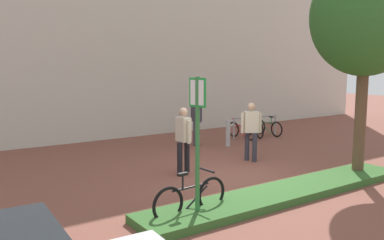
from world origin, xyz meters
name	(u,v)px	position (x,y,z in m)	size (l,w,h in m)	color
ground_plane	(233,176)	(0.00, 0.00, 0.00)	(60.00, 60.00, 0.00)	brown
building_facade	(115,8)	(0.00, 7.19, 5.00)	(28.00, 1.20, 10.00)	beige
planter_strip	(286,192)	(-0.10, -1.87, 0.08)	(7.00, 1.10, 0.16)	#336028
tree_sidewalk	(366,17)	(2.61, -1.77, 3.95)	(2.66, 2.66, 5.44)	brown
parking_sign_post	(197,128)	(-2.42, -1.87, 1.68)	(0.12, 0.36, 2.59)	#2D7238
bike_at_sign	(191,198)	(-2.44, -1.69, 0.35)	(1.68, 0.42, 0.86)	black
bike_rack_cluster	(255,128)	(4.36, 3.89, 0.35)	(2.10, 1.57, 0.83)	#99999E
bollard_steel	(228,133)	(2.32, 3.07, 0.45)	(0.16, 0.16, 0.90)	#ADADB2
person_casual_tan	(183,136)	(-0.94, 0.89, 0.98)	(0.48, 0.61, 1.72)	black
person_shirt_white	(251,128)	(1.46, 0.96, 0.98)	(0.54, 0.41, 1.72)	#2D2D38
person_suited_navy	(196,117)	(1.50, 3.82, 0.98)	(0.34, 0.60, 1.72)	#383342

